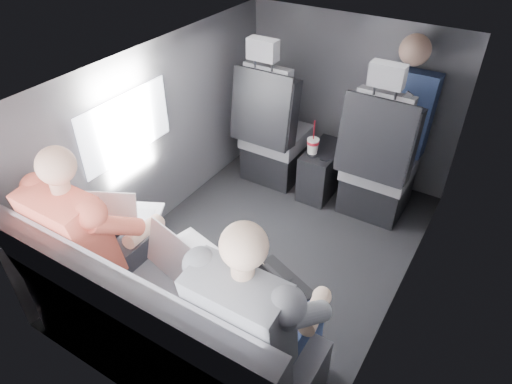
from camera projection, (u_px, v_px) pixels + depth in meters
The scene contains 19 objects.
floor at pixel (268, 252), 3.26m from camera, with size 2.60×2.60×0.00m, color black.
ceiling at pixel (272, 70), 2.46m from camera, with size 2.60×2.60×0.00m, color #B2B2AD.
panel_left at pixel (160, 137), 3.24m from camera, with size 0.02×2.60×1.35m, color #56565B.
panel_right at pixel (412, 222), 2.48m from camera, with size 0.02×2.60×1.35m, color #56565B.
panel_front at pixel (349, 99), 3.75m from camera, with size 1.80×0.02×1.35m, color #56565B.
panel_back at pixel (118, 317), 1.97m from camera, with size 1.80×0.02×1.35m, color #56565B.
side_window at pixel (127, 126), 2.89m from camera, with size 0.02×0.75×0.42m, color white.
seatbelt at pixel (378, 130), 3.06m from camera, with size 0.05×0.01×0.65m, color black.
front_seat_left at pixel (273, 137), 3.79m from camera, with size 0.52×0.58×1.26m.
front_seat_right at pixel (377, 168), 3.41m from camera, with size 0.52×0.58×1.26m.
center_console at pixel (322, 171), 3.74m from camera, with size 0.24×0.48×0.41m.
rear_bench at pixel (164, 331), 2.35m from camera, with size 1.60×0.57×0.92m.
soda_cup at pixel (313, 146), 3.53m from camera, with size 0.10×0.10×0.29m.
laptop_white at pixel (122, 215), 2.59m from camera, with size 0.43×0.46×0.26m.
laptop_silver at pixel (186, 255), 2.33m from camera, with size 0.41×0.40×0.25m.
laptop_black at pixel (270, 286), 2.16m from camera, with size 0.40×0.41×0.24m.
passenger_rear_left at pixel (97, 238), 2.43m from camera, with size 0.52×0.63×1.25m.
passenger_rear_right at pixel (258, 319), 2.00m from camera, with size 0.52×0.63×1.25m.
passenger_front_right at pixel (402, 112), 3.36m from camera, with size 0.43×0.43×0.91m.
Camera 1 is at (1.17, -2.07, 2.27)m, focal length 32.00 mm.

